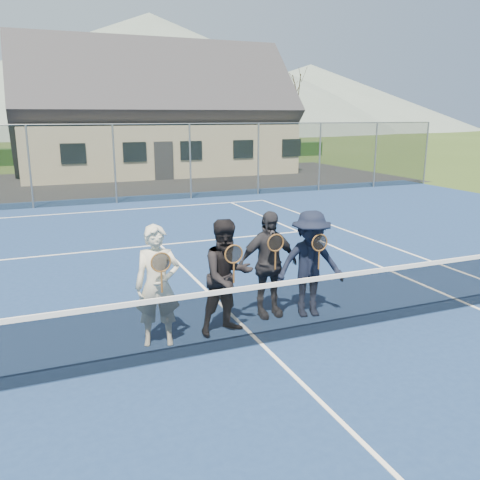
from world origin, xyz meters
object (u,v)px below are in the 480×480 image
Objects in this scene: player_a at (158,286)px; player_d at (310,264)px; tennis_net at (262,312)px; player_c at (268,264)px; clubhouse at (154,103)px; player_b at (227,277)px.

player_d is (2.61, 0.14, -0.00)m from player_a.
player_c is at bearing 60.54° from tennis_net.
clubhouse reaches higher than player_a.
clubhouse reaches higher than player_c.
player_c and player_d have the same top height.
tennis_net is 6.49× the size of player_d.
player_c is (0.87, 0.38, 0.00)m from player_b.
clubhouse is (4.00, 24.00, 3.45)m from tennis_net.
tennis_net is 1.22m from player_c.
player_a is at bearing -176.99° from player_d.
player_a is (-1.39, 0.61, 0.38)m from tennis_net.
player_b is at bearing -100.42° from clubhouse.
player_d reaches higher than tennis_net.
player_d is (0.65, -0.26, -0.00)m from player_c.
player_c is 0.70m from player_d.
player_c is 1.00× the size of player_d.
player_c is (1.95, 0.39, -0.00)m from player_a.
tennis_net is at bearing -64.54° from player_b.
player_a is 2.61m from player_d.
player_d is (1.52, 0.12, -0.00)m from player_b.
player_b is at bearing 115.46° from tennis_net.
player_b is at bearing -175.43° from player_d.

